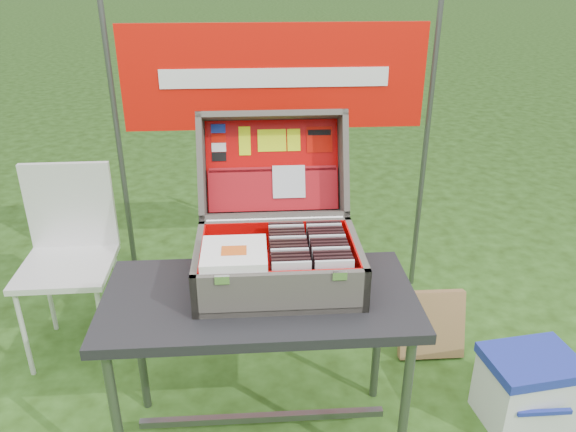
{
  "coord_description": "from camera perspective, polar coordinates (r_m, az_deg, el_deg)",
  "views": [
    {
      "loc": [
        -0.13,
        -1.88,
        1.88
      ],
      "look_at": [
        0.0,
        0.1,
        0.96
      ],
      "focal_mm": 35.0,
      "sensor_mm": 36.0,
      "label": 1
    }
  ],
  "objects": [
    {
      "name": "suitcase_liner_wall_right",
      "position": [
        2.17,
        6.52,
        -4.33
      ],
      "size": [
        0.01,
        0.4,
        0.14
      ],
      "primitive_type": "cube",
      "color": "red",
      "rests_on": "suitcase_base_bottom"
    },
    {
      "name": "cd_left_9",
      "position": [
        2.17,
        -0.06,
        -3.65
      ],
      "size": [
        0.14,
        0.01,
        0.16
      ],
      "primitive_type": "cube",
      "color": "black",
      "rests_on": "suitcase_liner_floor"
    },
    {
      "name": "cd_right_12",
      "position": [
        2.25,
        3.64,
        -2.63
      ],
      "size": [
        0.14,
        0.01,
        0.16
      ],
      "primitive_type": "cube",
      "color": "silver",
      "rests_on": "suitcase_liner_floor"
    },
    {
      "name": "cd_right_10",
      "position": [
        2.21,
        3.8,
        -3.21
      ],
      "size": [
        0.14,
        0.01,
        0.16
      ],
      "primitive_type": "cube",
      "color": "black",
      "rests_on": "suitcase_liner_floor"
    },
    {
      "name": "cd_right_4",
      "position": [
        2.08,
        4.31,
        -5.11
      ],
      "size": [
        0.14,
        0.01,
        0.16
      ],
      "primitive_type": "cube",
      "color": "silver",
      "rests_on": "suitcase_liner_floor"
    },
    {
      "name": "cd_right_13",
      "position": [
        2.27,
        3.56,
        -2.34
      ],
      "size": [
        0.14,
        0.01,
        0.16
      ],
      "primitive_type": "cube",
      "color": "black",
      "rests_on": "suitcase_liner_floor"
    },
    {
      "name": "suitcase_pocket_edge",
      "position": [
        2.41,
        -1.55,
        4.79
      ],
      "size": [
        0.54,
        0.03,
        0.03
      ],
      "primitive_type": "cube",
      "rotation": [
        -1.93,
        0.0,
        0.0
      ],
      "color": "maroon",
      "rests_on": "suitcase_lid_pocket"
    },
    {
      "name": "cd_right_0",
      "position": [
        2.0,
        4.7,
        -6.51
      ],
      "size": [
        0.14,
        0.01,
        0.16
      ],
      "primitive_type": "cube",
      "color": "silver",
      "rests_on": "suitcase_liner_floor"
    },
    {
      "name": "lid_sticker_band",
      "position": [
        2.45,
        3.21,
        7.77
      ],
      "size": [
        0.11,
        0.04,
        0.1
      ],
      "primitive_type": "cube",
      "rotation": [
        -1.93,
        0.0,
        0.0
      ],
      "color": "#C30B00",
      "rests_on": "suitcase_lid_liner"
    },
    {
      "name": "suitcase_latch_right",
      "position": [
        1.93,
        5.28,
        -6.06
      ],
      "size": [
        0.05,
        0.01,
        0.03
      ],
      "primitive_type": "cube",
      "color": "silver",
      "rests_on": "suitcase_base_wall_front"
    },
    {
      "name": "lid_card_neon_small",
      "position": [
        2.44,
        0.59,
        7.73
      ],
      "size": [
        0.06,
        0.04,
        0.09
      ],
      "primitive_type": "cube",
      "rotation": [
        -1.93,
        0.0,
        0.0
      ],
      "color": "#CBE90F",
      "rests_on": "suitcase_lid_liner"
    },
    {
      "name": "suitcase_liner_wall_back",
      "position": [
        2.31,
        -1.27,
        -2.23
      ],
      "size": [
        0.57,
        0.01,
        0.14
      ],
      "primitive_type": "cube",
      "color": "red",
      "rests_on": "suitcase_base_bottom"
    },
    {
      "name": "cd_left_2",
      "position": [
        2.02,
        0.27,
        -5.96
      ],
      "size": [
        0.14,
        0.01,
        0.16
      ],
      "primitive_type": "cube",
      "color": "black",
      "rests_on": "suitcase_liner_floor"
    },
    {
      "name": "cooler_lid",
      "position": [
        2.67,
        23.62,
        -13.41
      ],
      "size": [
        0.42,
        0.34,
        0.05
      ],
      "primitive_type": "cube",
      "rotation": [
        0.0,
        0.0,
        0.13
      ],
      "color": "#1F2D9B",
      "rests_on": "cooler_body"
    },
    {
      "name": "table",
      "position": [
        2.34,
        -2.71,
        -15.48
      ],
      "size": [
        1.17,
        0.59,
        0.73
      ],
      "primitive_type": null,
      "rotation": [
        0.0,
        0.0,
        0.0
      ],
      "color": "#26272A",
      "rests_on": "ground"
    },
    {
      "name": "lid_sticker_cc_d",
      "position": [
        2.43,
        -7.01,
        5.99
      ],
      "size": [
        0.06,
        0.02,
        0.04
      ],
      "primitive_type": "cube",
      "rotation": [
        -1.93,
        0.0,
        0.0
      ],
      "color": "black",
      "rests_on": "suitcase_lid_liner"
    },
    {
      "name": "suitcase_latch_left",
      "position": [
        1.91,
        -6.71,
        -6.46
      ],
      "size": [
        0.05,
        0.01,
        0.03
      ],
      "primitive_type": "cube",
      "color": "silver",
      "rests_on": "suitcase_base_wall_front"
    },
    {
      "name": "suitcase_lid_liner",
      "position": [
        2.43,
        -1.58,
        5.14
      ],
      "size": [
        0.57,
        0.14,
        0.37
      ],
      "primitive_type": "cube",
      "rotation": [
        -1.93,
        0.0,
        0.0
      ],
      "color": "red",
      "rests_on": "suitcase_lid_back"
    },
    {
      "name": "table_leg_fr",
      "position": [
        2.24,
        11.74,
        -18.83
      ],
      "size": [
        0.04,
        0.04,
        0.69
      ],
      "primitive_type": "cylinder",
      "color": "#59595B",
      "rests_on": "ground"
    },
    {
      "name": "cd_left_8",
      "position": [
        2.15,
        -0.01,
        -3.96
      ],
      "size": [
        0.14,
        0.01,
        0.16
      ],
      "primitive_type": "cube",
      "color": "silver",
      "rests_on": "suitcase_liner_floor"
    },
    {
      "name": "chair",
      "position": [
        2.97,
        -21.56,
        -5.08
      ],
      "size": [
        0.44,
        0.48,
        0.96
      ],
      "primitive_type": null,
      "rotation": [
        0.0,
        0.0,
        0.01
      ],
      "color": "silver",
      "rests_on": "ground"
    },
    {
      "name": "cd_right_7",
      "position": [
        2.14,
        4.05,
        -4.13
      ],
      "size": [
        0.14,
        0.01,
        0.16
      ],
      "primitive_type": "cube",
      "color": "black",
      "rests_on": "suitcase_liner_floor"
    },
    {
      "name": "banner",
      "position": [
        3.03,
        -1.35,
        13.9
      ],
      "size": [
        1.6,
        0.02,
        0.55
      ],
      "primitive_type": "cube",
      "color": "red",
      "rests_on": "banner_post_left"
    },
    {
      "name": "cardboard_box",
      "position": [
        3.0,
        14.35,
        -10.62
      ],
      "size": [
        0.33,
        0.14,
        0.35
      ],
      "primitive_type": "cube",
      "rotation": [
        -0.27,
        0.0,
        -0.0
      ],
      "color": "#986E46",
      "rests_on": "ground"
    },
    {
      "name": "songbook_5",
      "position": [
        2.01,
        -5.51,
        -3.47
      ],
      "size": [
        0.23,
        0.23,
        0.0
      ],
      "primitive_type": "cube",
      "color": "white",
      "rests_on": "suitcase_base_wall_front"
    },
    {
      "name": "suitcase_lid_rim_near",
      "position": [
        2.38,
        -1.4,
        0.11
      ],
      "size": [
        0.62,
        0.16,
        0.08
      ],
      "primitive_type": "cube",
      "rotation": [
        -1.93,
        0.0,
        0.0
      ],
      "color": "#5D5A53",
      "rests_on": "suitcase_lid_back"
    },
    {
      "name": "chair_seat",
      "position": [
        2.97,
        -21.6,
        -4.9
      ],
      "size": [
        0.44,
        0.44,
        0.03
      ],
      "primitive_type": "cube",
      "rotation": [
        0.0,
        0.0,
        0.01
      ],
      "color": "silver",
      "rests_on": "ground"
    },
    {
      "name": "cd_right_3",
      "position": [
        2.06,
        4.41,
        -5.45
      ],
      "size": [
        0.14,
        0.01,
        0.16
      ],
      "primitive_type": "cube",
      "color": "black",
      "rests_on": "suitcase_liner_floor"
    },
    {
      "name": "banner_post_left",
      "position": [
        3.23,
        -16.57,
        5.31
      ],
      "size": [
        0.03,
        0.03,
        1.7
      ],
      "primitive_type": "cylinder",
      "color": "#59595B",
      "rests_on": "ground"
    },
    {
      "name": "cd_right_8",
      "position": [
        2.16,
        3.96,
        -3.82
      ],
      "size": [
        0.14,
        0.01,
        0.16
      ],
      "primitive_type": "cube",
      "color": "silver",
      "rests_on": "suitcase_liner_floor"
    },
    {
      "name": "songbook_graphic",
      "position": [
        2.0,
        -5.52,
        -3.5
      ],
      "size": [
        0.09,
        0.07,
        0.0
      ],
      "primitive_type": "cube",
      "color": "#D85919",
      "rests_on": "songbook_5"
    },
    {
      "name": "suitcase_pocket_cd",
      "position": [
        2.4,
        0.09,
        3.51
      ],
      "size": [
        0.14,
        0.06,
        0.13
      ],
      "primitive_type": "cube",
      "rotation": [
        -1.93,
        0.0,
        0.0
      ],
      "color": "silver",
      "rests_on": "suitcase_lid_pocket"
    },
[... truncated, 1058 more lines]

